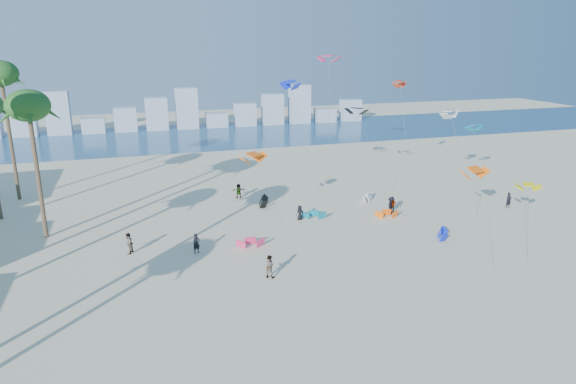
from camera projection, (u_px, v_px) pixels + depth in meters
name	position (u px, v px, depth m)	size (l,w,h in m)	color
ground	(318.00, 332.00, 32.72)	(220.00, 220.00, 0.00)	beige
ocean	(187.00, 137.00, 98.64)	(220.00, 220.00, 0.00)	navy
kitesurfer_near	(196.00, 243.00, 44.57)	(0.65, 0.43, 1.78)	black
kitesurfer_mid	(269.00, 266.00, 39.98)	(0.90, 0.70, 1.85)	gray
kitesurfers_far	(308.00, 208.00, 53.93)	(41.13, 14.27, 1.88)	black
grounded_kites	(329.00, 215.00, 53.30)	(19.99, 17.72, 0.98)	#E3326C
flying_kites	(377.00, 109.00, 54.59)	(30.61, 34.22, 16.52)	#FF610D
distant_skyline	(174.00, 114.00, 106.58)	(85.00, 3.00, 8.40)	#9EADBF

